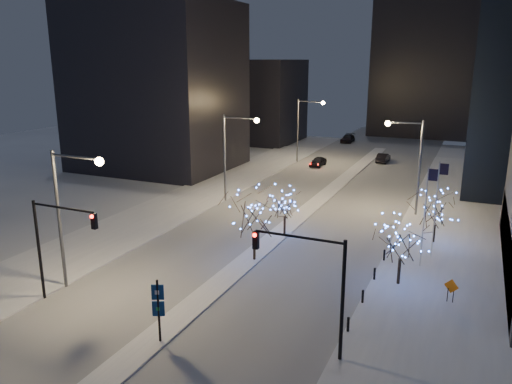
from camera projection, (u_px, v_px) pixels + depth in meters
The scene contains 25 objects.
ground at pixel (167, 329), 30.40m from camera, with size 160.00×160.00×0.00m, color white.
road at pixel (328, 193), 61.30m from camera, with size 20.00×130.00×0.02m, color #A8ADB6.
median at pixel (315, 203), 56.87m from camera, with size 2.00×80.00×0.15m, color white.
east_sidewalk at pixel (450, 253), 42.13m from camera, with size 10.00×90.00×0.15m, color white.
west_sidewalk at pixel (162, 212), 53.55m from camera, with size 8.00×90.00×0.15m, color white.
filler_west_near at pixel (157, 87), 73.67m from camera, with size 22.00×18.00×24.00m, color black.
filler_west_far at pixel (253, 101), 100.40m from camera, with size 18.00×16.00×16.00m, color black.
horizon_block at pixel (436, 35), 103.89m from camera, with size 24.00×14.00×42.00m, color black.
street_lamp_w_near at pixel (69, 202), 34.02m from camera, with size 4.40×0.56×10.00m.
street_lamp_w_mid at pixel (233, 146), 56.09m from camera, with size 4.40×0.56×10.00m.
street_lamp_w_far at pixel (304, 122), 78.17m from camera, with size 4.40×0.56×10.00m.
street_lamp_east at pixel (411, 155), 51.26m from camera, with size 3.90×0.56×10.00m.
traffic_signal_west at pixel (55, 236), 32.50m from camera, with size 5.26×0.43×7.00m.
traffic_signal_east at pixel (315, 276), 26.54m from camera, with size 5.26×0.43×7.00m.
flagpoles at pixel (431, 206), 39.14m from camera, with size 1.35×2.60×8.00m.
bollards at pixel (369, 284), 35.06m from camera, with size 0.16×12.16×0.90m.
car_near at pixel (318, 162), 76.93m from camera, with size 1.71×4.24×1.45m, color black.
car_mid at pixel (383, 158), 79.91m from camera, with size 1.55×4.44×1.46m, color black.
car_far at pixel (348, 139), 99.37m from camera, with size 2.15×5.28×1.53m, color black.
holiday_tree_median_near at pixel (254, 212), 39.65m from camera, with size 5.42×5.42×6.25m.
holiday_tree_median_far at pixel (285, 204), 46.02m from camera, with size 3.60×3.60×4.32m.
holiday_tree_plaza_near at pixel (401, 240), 35.40m from camera, with size 5.00×5.00×5.13m.
holiday_tree_plaza_far at pixel (436, 210), 43.80m from camera, with size 4.53×4.53×4.69m.
wayfinding_sign at pixel (158, 305), 28.25m from camera, with size 0.68×0.36×3.97m.
construction_sign at pixel (451, 288), 33.23m from camera, with size 0.96×0.38×1.66m.
Camera 1 is at (16.07, -22.67, 15.86)m, focal length 35.00 mm.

